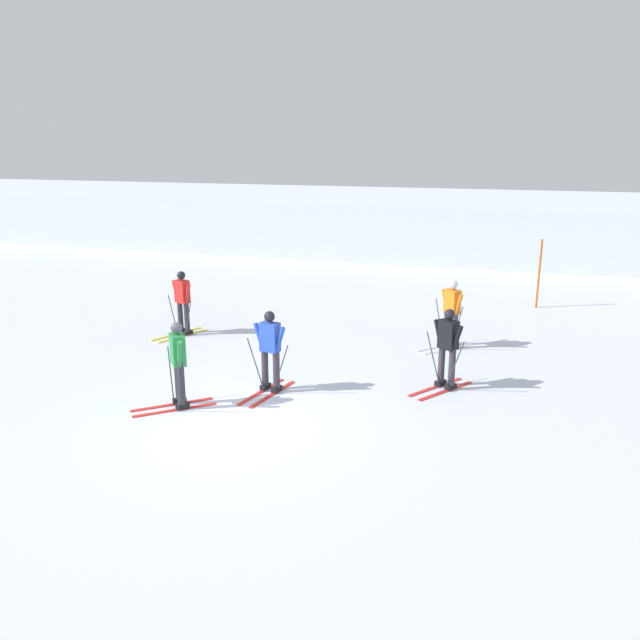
{
  "coord_description": "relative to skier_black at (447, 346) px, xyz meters",
  "views": [
    {
      "loc": [
        4.64,
        -9.77,
        5.03
      ],
      "look_at": [
        0.39,
        4.18,
        0.9
      ],
      "focal_mm": 35.97,
      "sensor_mm": 36.0,
      "label": 1
    }
  ],
  "objects": [
    {
      "name": "ground_plane",
      "position": [
        -3.5,
        -2.98,
        -0.92
      ],
      "size": [
        120.0,
        120.0,
        0.0
      ],
      "primitive_type": "plane",
      "color": "silver"
    },
    {
      "name": "skier_blue",
      "position": [
        -3.43,
        -1.23,
        -0.0
      ],
      "size": [
        0.99,
        1.64,
        1.71
      ],
      "color": "red",
      "rests_on": "ground"
    },
    {
      "name": "trail_marker_pole",
      "position": [
        1.95,
        7.55,
        0.15
      ],
      "size": [
        0.06,
        0.06,
        2.13
      ],
      "primitive_type": "cylinder",
      "color": "#C65614",
      "rests_on": "ground"
    },
    {
      "name": "skier_orange",
      "position": [
        -0.2,
        2.81,
        0.0
      ],
      "size": [
        1.36,
        1.43,
        1.71
      ],
      "color": "silver",
      "rests_on": "ground"
    },
    {
      "name": "skier_black",
      "position": [
        0.0,
        0.0,
        0.0
      ],
      "size": [
        1.21,
        1.53,
        1.71
      ],
      "color": "red",
      "rests_on": "ground"
    },
    {
      "name": "skier_red",
      "position": [
        -7.11,
        1.85,
        -0.0
      ],
      "size": [
        1.0,
        1.61,
        1.71
      ],
      "color": "gold",
      "rests_on": "ground"
    },
    {
      "name": "far_snow_ridge",
      "position": [
        -3.5,
        17.2,
        0.28
      ],
      "size": [
        80.0,
        8.32,
        2.39
      ],
      "primitive_type": "cube",
      "color": "silver",
      "rests_on": "ground"
    },
    {
      "name": "skier_green",
      "position": [
        -4.82,
        -2.49,
        0.0
      ],
      "size": [
        1.46,
        1.32,
        1.71
      ],
      "color": "red",
      "rests_on": "ground"
    }
  ]
}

